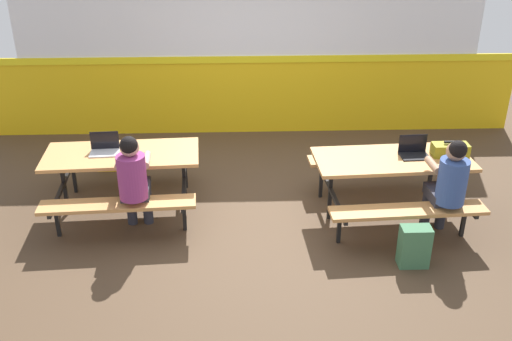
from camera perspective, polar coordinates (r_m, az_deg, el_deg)
The scene contains 11 objects.
ground_plane at distance 6.97m, azimuth -0.01°, elevation -3.96°, with size 10.00×10.00×0.02m, color #4C3826.
accent_backdrop at distance 8.79m, azimuth -0.61°, elevation 11.45°, with size 8.00×0.14×2.60m.
picnic_table_left at distance 6.88m, azimuth -12.79°, elevation 0.41°, with size 1.77×1.64×0.74m.
picnic_table_right at distance 6.77m, azimuth 13.00°, elevation -0.07°, with size 1.77×1.64×0.74m.
student_nearer at distance 6.30m, azimuth -11.82°, elevation -0.64°, with size 0.38×0.53×1.21m.
student_further at distance 6.40m, azimuth 18.18°, elevation -1.05°, with size 0.38×0.53×1.21m.
laptop_silver at distance 6.86m, azimuth -14.48°, elevation 2.08°, with size 0.33×0.24×0.22m.
laptop_dark at distance 6.79m, azimuth 15.08°, elevation 1.77°, with size 0.33×0.24×0.22m.
toolbox_grey at distance 6.90m, azimuth 18.32°, elevation 1.93°, with size 0.40×0.18×0.18m.
backpack_dark at distance 6.14m, azimuth 15.08°, elevation -7.12°, with size 0.30×0.22×0.44m.
tote_bag_bright at distance 8.09m, azimuth -14.02°, elevation 1.32°, with size 0.34×0.21×0.43m.
Camera 1 is at (-0.22, -6.01, 3.52)m, focal length 41.23 mm.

